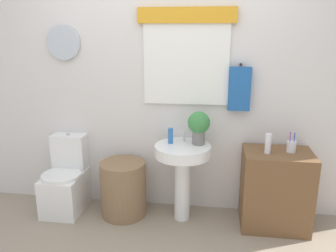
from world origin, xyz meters
TOP-DOWN VIEW (x-y plane):
  - back_wall at (0.00, 1.15)m, footprint 4.40×0.18m
  - toilet at (-0.97, 0.89)m, footprint 0.38×0.51m
  - laundry_hamper at (-0.37, 0.85)m, footprint 0.44×0.44m
  - pedestal_sink at (0.21, 0.85)m, footprint 0.52×0.52m
  - faucet at (0.21, 0.97)m, footprint 0.03×0.03m
  - wooden_cabinet at (1.07, 0.85)m, footprint 0.60×0.44m
  - soap_bottle at (0.09, 0.90)m, footprint 0.05×0.05m
  - potted_plant at (0.35, 0.91)m, footprint 0.20×0.20m
  - lotion_bottle at (0.96, 0.81)m, footprint 0.05×0.05m
  - toothbrush_cup at (1.17, 0.87)m, footprint 0.08×0.08m

SIDE VIEW (x-z plane):
  - laundry_hamper at x=-0.37m, z-range 0.00..0.55m
  - toilet at x=-0.97m, z-range -0.09..0.67m
  - wooden_cabinet at x=1.07m, z-range 0.00..0.72m
  - pedestal_sink at x=0.21m, z-range 0.19..0.94m
  - toothbrush_cup at x=1.17m, z-range 0.68..0.87m
  - faucet at x=0.21m, z-range 0.75..0.85m
  - lotion_bottle at x=0.96m, z-range 0.72..0.90m
  - soap_bottle at x=0.09m, z-range 0.75..0.89m
  - potted_plant at x=0.35m, z-range 0.77..1.08m
  - back_wall at x=0.00m, z-range 0.01..2.61m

